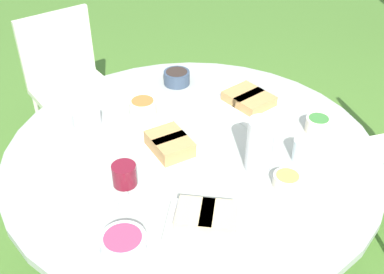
% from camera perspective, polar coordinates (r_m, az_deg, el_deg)
% --- Properties ---
extents(ground_plane, '(40.00, 40.00, 0.00)m').
position_cam_1_polar(ground_plane, '(2.44, 0.00, -15.79)').
color(ground_plane, '#4C7A2D').
extents(dining_table, '(1.47, 1.47, 0.76)m').
position_cam_1_polar(dining_table, '(1.95, 0.00, -3.50)').
color(dining_table, '#4C4C51').
rests_on(dining_table, ground_plane).
extents(chair_near_right, '(0.56, 0.57, 0.89)m').
position_cam_1_polar(chair_near_right, '(2.96, -14.41, 6.83)').
color(chair_near_right, beige).
rests_on(chair_near_right, ground_plane).
extents(water_pitcher, '(0.11, 0.10, 0.21)m').
position_cam_1_polar(water_pitcher, '(1.76, 8.01, -0.92)').
color(water_pitcher, silver).
rests_on(water_pitcher, dining_table).
extents(wine_glass, '(0.08, 0.08, 0.16)m').
position_cam_1_polar(wine_glass, '(1.61, -8.01, -4.60)').
color(wine_glass, silver).
rests_on(wine_glass, dining_table).
extents(platter_bread_main, '(0.41, 0.37, 0.06)m').
position_cam_1_polar(platter_bread_main, '(2.16, 6.36, 4.41)').
color(platter_bread_main, white).
rests_on(platter_bread_main, dining_table).
extents(platter_charcuterie, '(0.36, 0.29, 0.08)m').
position_cam_1_polar(platter_charcuterie, '(1.87, -2.87, -0.96)').
color(platter_charcuterie, white).
rests_on(platter_charcuterie, dining_table).
extents(platter_sandwich_side, '(0.31, 0.39, 0.07)m').
position_cam_1_polar(platter_sandwich_side, '(1.57, 2.41, -9.99)').
color(platter_sandwich_side, white).
rests_on(platter_sandwich_side, dining_table).
extents(bowl_fries, '(0.10, 0.10, 0.05)m').
position_cam_1_polar(bowl_fries, '(1.75, 11.20, -4.98)').
color(bowl_fries, beige).
rests_on(bowl_fries, dining_table).
extents(bowl_salad, '(0.10, 0.10, 0.06)m').
position_cam_1_polar(bowl_salad, '(2.04, 14.69, 1.53)').
color(bowl_salad, beige).
rests_on(bowl_salad, dining_table).
extents(bowl_olives, '(0.12, 0.12, 0.06)m').
position_cam_1_polar(bowl_olives, '(2.31, -1.82, 7.14)').
color(bowl_olives, '#334256').
rests_on(bowl_olives, dining_table).
extents(bowl_dip_red, '(0.15, 0.15, 0.05)m').
position_cam_1_polar(bowl_dip_red, '(1.52, -8.16, -12.23)').
color(bowl_dip_red, silver).
rests_on(bowl_dip_red, dining_table).
extents(bowl_dip_cream, '(0.12, 0.12, 0.06)m').
position_cam_1_polar(bowl_dip_cream, '(2.07, -12.35, 2.40)').
color(bowl_dip_cream, silver).
rests_on(bowl_dip_cream, dining_table).
extents(bowl_roasted_veg, '(0.12, 0.12, 0.07)m').
position_cam_1_polar(bowl_roasted_veg, '(2.09, -5.85, 3.64)').
color(bowl_roasted_veg, beige).
rests_on(bowl_roasted_veg, dining_table).
extents(cup_water_near, '(0.08, 0.08, 0.09)m').
position_cam_1_polar(cup_water_near, '(1.86, 13.00, -1.54)').
color(cup_water_near, silver).
rests_on(cup_water_near, dining_table).
extents(handbag, '(0.30, 0.14, 0.37)m').
position_cam_1_polar(handbag, '(3.31, 8.52, 3.02)').
color(handbag, maroon).
rests_on(handbag, ground_plane).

